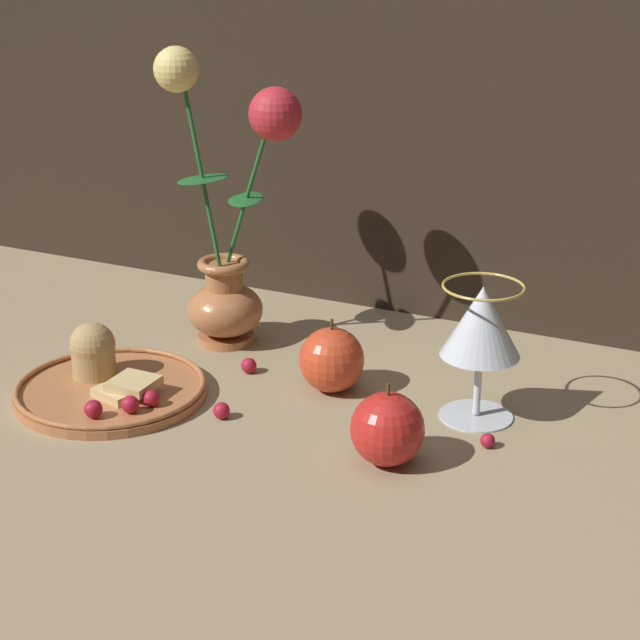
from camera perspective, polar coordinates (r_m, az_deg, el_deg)
The scene contains 11 objects.
ground_plane at distance 1.19m, azimuth -1.72°, elevation -4.34°, with size 2.40×2.40×0.00m, color #9E8966.
vase at distance 1.30m, azimuth -4.90°, elevation 4.44°, with size 0.18×0.09×0.36m.
plate_with_pastries at distance 1.22m, azimuth -11.26°, elevation -3.20°, with size 0.21×0.21×0.07m.
wine_glass at distance 1.12m, azimuth 8.59°, elevation -0.36°, with size 0.09×0.09×0.15m.
apple_beside_vase at distance 1.05m, azimuth 3.61°, elevation -5.83°, with size 0.07×0.07×0.09m.
apple_near_glass at distance 1.20m, azimuth 0.62°, elevation -2.14°, with size 0.07×0.07×0.09m.
berry_near_plate at distance 1.15m, azimuth 2.72°, elevation -4.79°, with size 0.02×0.02×0.02m, color #AD192D.
berry_front_center at distance 1.15m, azimuth -5.27°, elevation -4.84°, with size 0.02×0.02×0.02m, color #AD192D.
berry_by_glass_stem at distance 1.18m, azimuth 3.42°, elevation -4.20°, with size 0.02×0.02×0.02m, color #AD192D.
berry_under_candlestick at distance 1.26m, azimuth -3.82°, elevation -2.44°, with size 0.02×0.02×0.02m, color #AD192D.
berry_far_right at distance 1.10m, azimuth 8.93°, elevation -6.37°, with size 0.02×0.02×0.02m, color #AD192D.
Camera 1 is at (0.49, -0.95, 0.52)m, focal length 60.00 mm.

